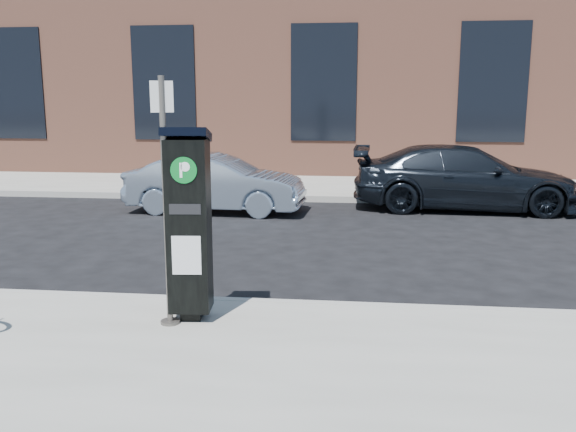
# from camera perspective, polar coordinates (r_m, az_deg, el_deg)

# --- Properties ---
(ground) EXTENTS (120.00, 120.00, 0.00)m
(ground) POSITION_cam_1_polar(r_m,az_deg,el_deg) (7.46, -2.03, -8.94)
(ground) COLOR black
(ground) RESTS_ON ground
(sidewalk_far) EXTENTS (60.00, 12.00, 0.15)m
(sidewalk_far) POSITION_cam_1_polar(r_m,az_deg,el_deg) (21.11, 3.57, 4.23)
(sidewalk_far) COLOR gray
(sidewalk_far) RESTS_ON ground
(curb_near) EXTENTS (60.00, 0.12, 0.16)m
(curb_near) POSITION_cam_1_polar(r_m,az_deg,el_deg) (7.41, -2.06, -8.44)
(curb_near) COLOR #9E9B93
(curb_near) RESTS_ON ground
(curb_far) EXTENTS (60.00, 0.12, 0.16)m
(curb_far) POSITION_cam_1_polar(r_m,az_deg,el_deg) (15.19, 2.41, 1.61)
(curb_far) COLOR #9E9B93
(curb_far) RESTS_ON ground
(building) EXTENTS (28.00, 10.05, 8.25)m
(building) POSITION_cam_1_polar(r_m,az_deg,el_deg) (24.01, 4.06, 14.77)
(building) COLOR #9B5D46
(building) RESTS_ON ground
(parking_kiosk) EXTENTS (0.52, 0.47, 2.10)m
(parking_kiosk) POSITION_cam_1_polar(r_m,az_deg,el_deg) (6.61, -9.26, -0.62)
(parking_kiosk) COLOR black
(parking_kiosk) RESTS_ON sidewalk_near
(sign_pole) EXTENTS (0.22, 0.21, 2.61)m
(sign_pole) POSITION_cam_1_polar(r_m,az_deg,el_deg) (6.45, -11.36, 1.02)
(sign_pole) COLOR #5C5751
(sign_pole) RESTS_ON sidewalk_near
(car_silver) EXTENTS (4.03, 1.58, 1.31)m
(car_silver) POSITION_cam_1_polar(r_m,az_deg,el_deg) (13.83, -6.79, 3.05)
(car_silver) COLOR #8697AB
(car_silver) RESTS_ON ground
(car_dark) EXTENTS (5.17, 2.26, 1.48)m
(car_dark) POSITION_cam_1_polar(r_m,az_deg,el_deg) (14.66, 16.18, 3.47)
(car_dark) COLOR black
(car_dark) RESTS_ON ground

